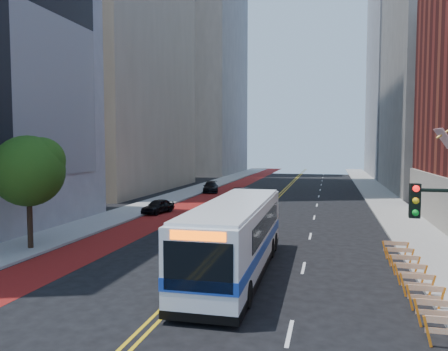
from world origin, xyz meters
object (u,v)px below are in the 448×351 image
transit_bus (236,236)px  street_tree (30,168)px  car_b (240,195)px  car_a (158,206)px  car_c (211,187)px

transit_bus → street_tree: bearing=171.1°
car_b → car_a: bearing=-109.1°
car_b → car_c: car_b is taller
transit_bus → car_b: size_ratio=2.74×
street_tree → car_c: (1.94, 33.35, -4.22)m
street_tree → car_b: bearing=72.2°
street_tree → car_c: bearing=86.7°
car_b → car_c: size_ratio=0.99×
transit_bus → car_c: 36.89m
street_tree → car_a: size_ratio=1.75×
car_c → car_a: bearing=-103.8°
street_tree → car_b: street_tree is taller
street_tree → car_a: bearing=82.6°
street_tree → car_a: street_tree is taller
street_tree → car_a: (1.94, 14.99, -4.26)m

